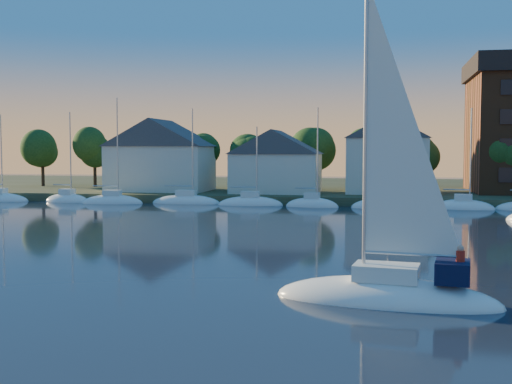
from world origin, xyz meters
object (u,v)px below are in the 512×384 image
(clubhouse_west, at_px, (161,154))
(clubhouse_east, at_px, (387,154))
(clubhouse_centre, at_px, (276,161))
(hero_sailboat, at_px, (390,288))

(clubhouse_west, distance_m, clubhouse_east, 30.02)
(clubhouse_west, relative_size, clubhouse_centre, 1.18)
(clubhouse_east, bearing_deg, clubhouse_west, -178.09)
(clubhouse_west, height_order, hero_sailboat, hero_sailboat)
(clubhouse_east, xyz_separation_m, hero_sailboat, (-0.04, -55.53, -5.38))
(clubhouse_centre, height_order, clubhouse_east, clubhouse_east)
(clubhouse_west, distance_m, hero_sailboat, 62.44)
(clubhouse_west, relative_size, clubhouse_east, 1.30)
(clubhouse_east, relative_size, hero_sailboat, 0.69)
(hero_sailboat, bearing_deg, clubhouse_west, -54.08)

